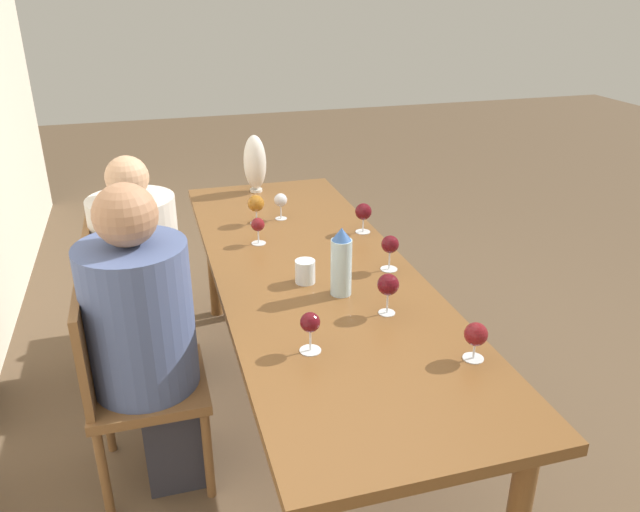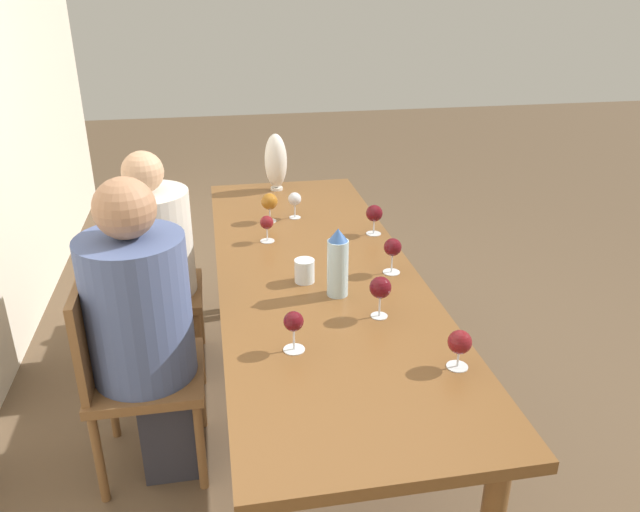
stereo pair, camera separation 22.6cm
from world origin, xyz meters
The scene contains 17 objects.
ground_plane centered at (0.00, 0.00, 0.00)m, with size 14.00×14.00×0.00m, color brown.
dining_table centered at (0.00, 0.00, 0.69)m, with size 2.43×0.81×0.76m.
water_bottle centered at (-0.23, -0.04, 0.90)m, with size 0.08×0.08×0.27m.
water_tumbler centered at (-0.10, 0.06, 0.81)m, with size 0.08×0.08×0.09m.
vase centered at (1.08, 0.04, 0.93)m, with size 0.12×0.12×0.32m.
wine_glass_0 centered at (-0.42, -0.15, 0.88)m, with size 0.08×0.08×0.15m.
wine_glass_1 centered at (0.33, -0.33, 0.86)m, with size 0.08×0.08×0.14m.
wine_glass_2 centered at (-0.77, -0.31, 0.85)m, with size 0.07×0.07×0.13m.
wine_glass_3 centered at (0.34, 0.17, 0.85)m, with size 0.07×0.07×0.12m.
wine_glass_4 centered at (-0.59, 0.18, 0.86)m, with size 0.07×0.07×0.14m.
wine_glass_5 centered at (0.59, 0.13, 0.87)m, with size 0.08×0.08×0.14m.
wine_glass_6 centered at (-0.08, -0.30, 0.87)m, with size 0.07×0.07×0.15m.
wine_glass_7 centered at (0.61, 0.00, 0.86)m, with size 0.07×0.07×0.13m.
chair_near centered at (-0.15, 0.77, 0.47)m, with size 0.44×0.44×0.85m.
chair_far centered at (0.56, 0.77, 0.47)m, with size 0.44×0.44×0.85m.
person_near centered at (-0.15, 0.69, 0.65)m, with size 0.40×0.40×1.24m.
person_far centered at (0.56, 0.69, 0.61)m, with size 0.40×0.40×1.15m.
Camera 2 is at (-2.30, 0.40, 1.87)m, focal length 35.00 mm.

